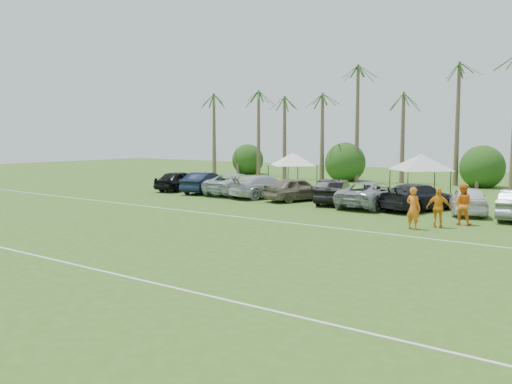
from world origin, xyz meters
The scene contains 26 objects.
field_lines centered at (0.00, 8.00, 0.01)m, with size 80.00×12.10×0.01m.
palm_tree_0 centered at (-22.00, 38.00, 7.48)m, with size 2.40×2.40×8.90m.
palm_tree_1 centered at (-17.00, 38.00, 8.35)m, with size 2.40×2.40×9.90m.
palm_tree_2 centered at (-12.00, 38.00, 9.21)m, with size 2.40×2.40×10.90m.
palm_tree_3 centered at (-8.00, 38.00, 10.06)m, with size 2.40×2.40×11.90m.
palm_tree_4 centered at (-4.00, 38.00, 7.48)m, with size 2.40×2.40×8.90m.
palm_tree_5 centered at (0.00, 38.00, 8.35)m, with size 2.40×2.40×9.90m.
palm_tree_6 centered at (4.00, 38.00, 9.21)m, with size 2.40×2.40×10.90m.
palm_tree_7 centered at (8.00, 38.00, 10.06)m, with size 2.40×2.40×11.90m.
bush_tree_0 centered at (-19.00, 39.00, 1.80)m, with size 4.00×4.00×4.00m.
bush_tree_1 centered at (-6.00, 39.00, 1.80)m, with size 4.00×4.00×4.00m.
bush_tree_2 centered at (6.00, 39.00, 1.80)m, with size 4.00×4.00×4.00m.
sideline_player_a centered at (9.62, 15.94, 0.99)m, with size 0.72×0.47×1.97m, color orange.
sideline_player_b centered at (11.01, 18.62, 1.00)m, with size 0.97×0.76×2.00m, color orange.
sideline_player_c centered at (10.40, 17.08, 0.94)m, with size 1.11×0.46×1.89m, color orange.
canopy_tent_left centered at (-4.97, 27.64, 2.94)m, with size 4.23×4.23×3.43m.
canopy_tent_right centered at (5.86, 26.33, 3.12)m, with size 4.50×4.50×3.64m.
parked_car_0 centered at (-11.80, 22.09, 0.78)m, with size 1.84×4.58×1.56m, color black.
parked_car_1 centered at (-9.06, 22.01, 0.78)m, with size 1.65×4.74×1.56m, color black.
parked_car_2 centered at (-6.32, 22.52, 0.78)m, with size 2.59×5.62×1.56m, color #B5BBC2.
parked_car_3 centered at (-3.59, 22.19, 0.78)m, with size 2.19×5.38×1.56m, color silver.
parked_car_4 centered at (-0.85, 21.96, 0.78)m, with size 1.84×4.58×1.56m, color #786C58.
parked_car_5 centered at (1.88, 22.13, 0.78)m, with size 1.65×4.74×1.56m, color black.
parked_car_6 centered at (4.62, 21.96, 0.78)m, with size 2.59×5.62×1.56m, color #93959F.
parked_car_7 centered at (7.36, 22.35, 0.78)m, with size 2.19×5.38×1.56m, color black.
parked_car_8 centered at (10.09, 22.50, 0.78)m, with size 1.84×4.58×1.56m, color white.
Camera 1 is at (19.80, -9.30, 4.45)m, focal length 40.00 mm.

